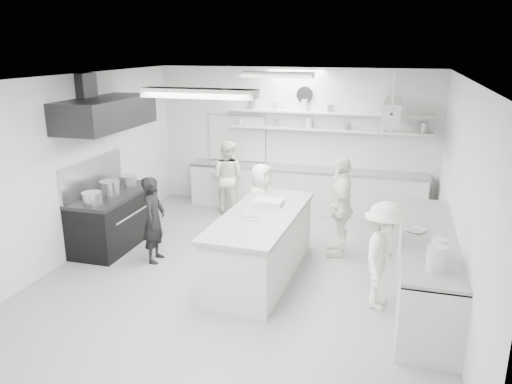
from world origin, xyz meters
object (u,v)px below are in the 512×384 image
(stove, at_px, (115,220))
(back_counter, at_px, (305,190))
(cook_stove, at_px, (154,220))
(cook_back, at_px, (227,177))
(prep_island, at_px, (261,246))
(right_counter, at_px, (426,268))

(stove, height_order, back_counter, back_counter)
(stove, relative_size, cook_stove, 1.26)
(stove, xyz_separation_m, cook_back, (1.34, 2.26, 0.33))
(prep_island, relative_size, cook_stove, 1.81)
(back_counter, height_order, cook_stove, cook_stove)
(right_counter, relative_size, prep_island, 1.27)
(cook_stove, bearing_deg, back_counter, -36.74)
(back_counter, distance_m, cook_stove, 3.76)
(back_counter, height_order, prep_island, prep_island)
(stove, relative_size, right_counter, 0.55)
(stove, height_order, prep_island, prep_island)
(back_counter, relative_size, cook_back, 3.22)
(back_counter, bearing_deg, stove, -136.01)
(stove, distance_m, cook_stove, 1.14)
(back_counter, bearing_deg, cook_stove, -120.16)
(stove, bearing_deg, cook_back, 59.25)
(cook_stove, bearing_deg, right_counter, -98.69)
(back_counter, bearing_deg, cook_back, -160.75)
(right_counter, height_order, prep_island, prep_island)
(prep_island, xyz_separation_m, cook_back, (-1.50, 2.74, 0.30))
(cook_stove, distance_m, cook_back, 2.72)
(right_counter, xyz_separation_m, cook_stove, (-4.24, 0.16, 0.25))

